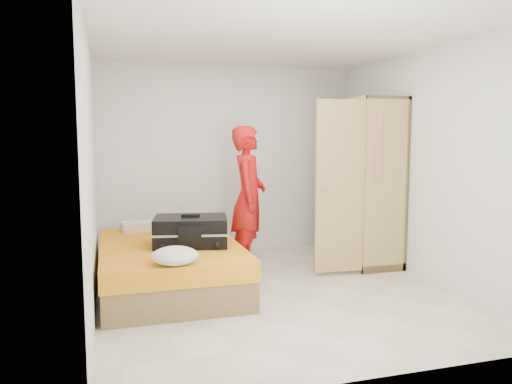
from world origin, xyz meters
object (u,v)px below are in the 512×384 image
object	(u,v)px
round_cushion	(175,256)
suitcase	(191,231)
wardrobe	(361,186)
bed	(170,266)
person	(249,197)

from	to	relation	value
round_cushion	suitcase	bearing A→B (deg)	70.63
wardrobe	bed	bearing A→B (deg)	-169.50
bed	person	size ratio (longest dim) A/B	1.15
suitcase	round_cushion	distance (m)	0.79
bed	round_cushion	distance (m)	0.95
wardrobe	round_cushion	world-z (taller)	wardrobe
bed	round_cushion	bearing A→B (deg)	-93.41
person	round_cushion	world-z (taller)	person
wardrobe	round_cushion	xyz separation A→B (m)	(-2.55, -1.35, -0.42)
bed	round_cushion	size ratio (longest dim) A/B	4.88
round_cushion	person	bearing A→B (deg)	54.14
wardrobe	suitcase	world-z (taller)	wardrobe
suitcase	round_cushion	xyz separation A→B (m)	(-0.26, -0.74, -0.07)
wardrobe	suitcase	bearing A→B (deg)	-165.08
suitcase	round_cushion	size ratio (longest dim) A/B	2.07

